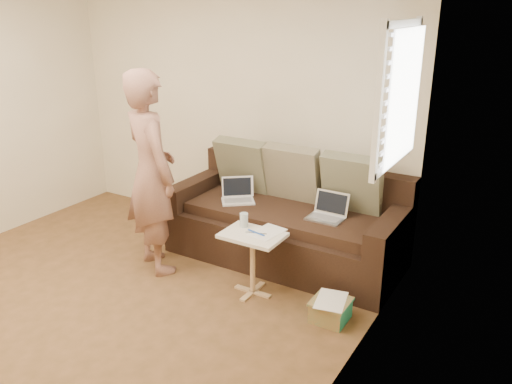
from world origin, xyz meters
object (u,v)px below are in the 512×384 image
Objects in this scene: person at (151,173)px; sofa at (285,218)px; drinking_glass at (244,220)px; side_table at (253,264)px; laptop_silver at (325,219)px; striped_box at (330,310)px; laptop_white at (238,202)px.

sofa is at bearing -115.27° from person.
sofa is 18.33× the size of drinking_glass.
side_table is (0.07, -0.71, -0.15)m from sofa.
laptop_silver reaches higher than side_table.
side_table is at bearing -117.77° from laptop_silver.
drinking_glass is 0.42× the size of striped_box.
person is at bearing -141.64° from sofa.
laptop_silver is 1.12× the size of striped_box.
laptop_silver is (0.43, -0.06, 0.10)m from sofa.
laptop_silver is 0.57× the size of side_table.
laptop_white is 0.86m from side_table.
side_table is 0.37m from drinking_glass.
laptop_white is at bearing -168.98° from sofa.
person reaches higher than drinking_glass.
side_table is at bearing -32.57° from drinking_glass.
sofa is at bearing -27.67° from laptop_white.
striped_box is (0.80, -0.75, -0.34)m from sofa.
side_table is 0.75m from striped_box.
laptop_silver is 0.90m from laptop_white.
drinking_glass is (-0.14, 0.09, 0.34)m from side_table.
sofa is 0.73m from side_table.
striped_box is at bearing -8.21° from drinking_glass.
laptop_silver is 0.90m from striped_box.
laptop_silver is 2.64× the size of drinking_glass.
laptop_silver is 0.79m from side_table.
drinking_glass reaches higher than laptop_silver.
laptop_white is at bearing -176.92° from laptop_silver.
laptop_white is 0.68m from drinking_glass.
drinking_glass is at bearing 171.79° from striped_box.
laptop_silver is 0.76m from drinking_glass.
sofa is at bearing 136.78° from striped_box.
person reaches higher than laptop_white.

